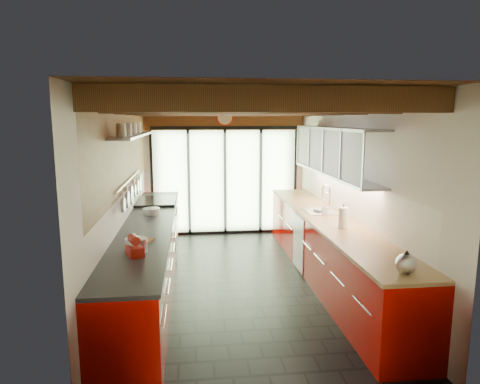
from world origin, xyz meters
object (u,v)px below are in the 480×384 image
(stand_mixer, at_px, (135,247))
(bowl, at_px, (320,210))
(kettle, at_px, (406,262))
(paper_towel, at_px, (343,218))
(soap_bottle, at_px, (325,209))

(stand_mixer, bearing_deg, bowl, 35.87)
(kettle, relative_size, bowl, 1.22)
(stand_mixer, xyz_separation_m, kettle, (2.54, -0.81, 0.01))
(paper_towel, bearing_deg, stand_mixer, -161.58)
(soap_bottle, bearing_deg, paper_towel, -90.00)
(soap_bottle, bearing_deg, kettle, -90.00)
(stand_mixer, height_order, kettle, kettle)
(bowl, bearing_deg, stand_mixer, -144.13)
(stand_mixer, relative_size, soap_bottle, 1.57)
(kettle, relative_size, soap_bottle, 1.43)
(kettle, distance_m, paper_towel, 1.65)
(stand_mixer, distance_m, bowl, 3.14)
(kettle, bearing_deg, stand_mixer, 162.35)
(bowl, bearing_deg, kettle, -90.00)
(stand_mixer, distance_m, kettle, 2.67)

